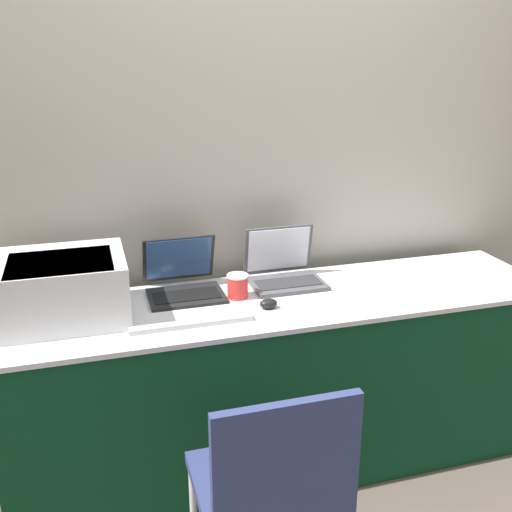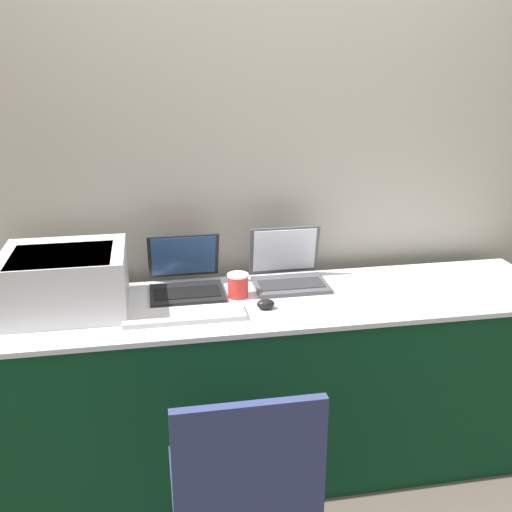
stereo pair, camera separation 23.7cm
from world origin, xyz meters
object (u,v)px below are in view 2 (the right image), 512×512
(coffee_cup, at_px, (238,285))
(chair, at_px, (242,488))
(external_keyboard, at_px, (184,315))
(laptop_left, at_px, (186,279))
(laptop_right, at_px, (288,272))
(printer, at_px, (65,278))
(mouse, at_px, (266,304))

(coffee_cup, height_order, chair, chair)
(external_keyboard, distance_m, coffee_cup, 0.29)
(chair, bearing_deg, coffee_cup, 81.99)
(chair, bearing_deg, laptop_left, 95.66)
(laptop_left, distance_m, laptop_right, 0.44)
(chair, bearing_deg, printer, 124.56)
(printer, distance_m, chair, 1.06)
(laptop_left, relative_size, chair, 0.35)
(coffee_cup, bearing_deg, printer, -179.89)
(printer, height_order, coffee_cup, printer)
(laptop_left, bearing_deg, printer, -167.58)
(external_keyboard, height_order, coffee_cup, coffee_cup)
(printer, bearing_deg, mouse, -10.40)
(laptop_right, relative_size, coffee_cup, 3.14)
(laptop_left, bearing_deg, mouse, -39.66)
(laptop_left, bearing_deg, external_keyboard, -95.44)
(coffee_cup, height_order, mouse, coffee_cup)
(mouse, bearing_deg, external_keyboard, -175.04)
(coffee_cup, bearing_deg, laptop_right, 24.46)
(laptop_right, height_order, coffee_cup, laptop_right)
(coffee_cup, bearing_deg, laptop_left, 153.59)
(coffee_cup, distance_m, chair, 0.88)
(laptop_right, distance_m, mouse, 0.29)
(printer, bearing_deg, coffee_cup, 0.11)
(printer, distance_m, coffee_cup, 0.67)
(laptop_right, relative_size, external_keyboard, 0.68)
(printer, height_order, external_keyboard, printer)
(coffee_cup, bearing_deg, external_keyboard, -143.87)
(printer, xyz_separation_m, laptop_left, (0.47, 0.10, -0.08))
(laptop_left, distance_m, mouse, 0.38)
(mouse, xyz_separation_m, chair, (-0.20, -0.67, -0.29))
(external_keyboard, xyz_separation_m, mouse, (0.32, 0.03, 0.01))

